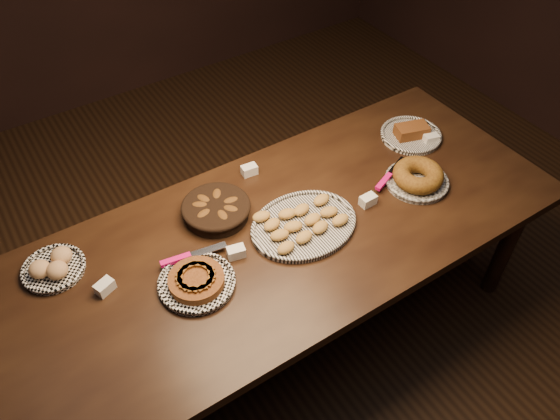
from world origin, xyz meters
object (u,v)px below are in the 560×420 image
bundt_cake_plate (417,177)px  buffet_table (285,242)px  apple_tart_plate (196,281)px  madeleine_platter (303,224)px

bundt_cake_plate → buffet_table: bearing=-170.0°
apple_tart_plate → bundt_cake_plate: (1.08, -0.03, 0.02)m
buffet_table → madeleine_platter: (0.07, -0.03, 0.09)m
apple_tart_plate → bundt_cake_plate: size_ratio=0.97×
buffet_table → apple_tart_plate: 0.44m
buffet_table → bundt_cake_plate: bundt_cake_plate is taller
bundt_cake_plate → apple_tart_plate: bearing=-164.3°
madeleine_platter → buffet_table: bearing=151.0°
apple_tart_plate → bundt_cake_plate: bundt_cake_plate is taller
madeleine_platter → apple_tart_plate: bearing=174.5°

